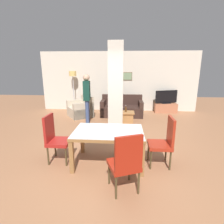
# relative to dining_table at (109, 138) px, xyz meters

# --- Properties ---
(ground_plane) EXTENTS (18.00, 18.00, 0.00)m
(ground_plane) POSITION_rel_dining_table_xyz_m (0.00, 0.00, -0.58)
(ground_plane) COLOR #9B6745
(back_wall) EXTENTS (7.20, 0.09, 2.70)m
(back_wall) POSITION_rel_dining_table_xyz_m (0.00, 4.82, 0.78)
(back_wall) COLOR beige
(back_wall) RESTS_ON ground_plane
(divider_pillar) EXTENTS (0.43, 0.31, 2.70)m
(divider_pillar) POSITION_rel_dining_table_xyz_m (0.05, 1.74, 0.77)
(divider_pillar) COLOR beige
(divider_pillar) RESTS_ON ground_plane
(dining_table) EXTENTS (1.43, 0.95, 0.73)m
(dining_table) POSITION_rel_dining_table_xyz_m (0.00, 0.00, 0.00)
(dining_table) COLOR olive
(dining_table) RESTS_ON ground_plane
(dining_chair_head_right) EXTENTS (0.46, 0.46, 1.03)m
(dining_chair_head_right) POSITION_rel_dining_table_xyz_m (1.14, 0.00, -0.02)
(dining_chair_head_right) COLOR maroon
(dining_chair_head_right) RESTS_ON ground_plane
(dining_chair_head_left) EXTENTS (0.46, 0.46, 1.03)m
(dining_chair_head_left) POSITION_rel_dining_table_xyz_m (-1.14, 0.00, -0.02)
(dining_chair_head_left) COLOR maroon
(dining_chair_head_left) RESTS_ON ground_plane
(dining_chair_near_right) EXTENTS (0.60, 0.60, 1.03)m
(dining_chair_near_right) POSITION_rel_dining_table_xyz_m (0.35, -0.89, -0.02)
(dining_chair_near_right) COLOR maroon
(dining_chair_near_right) RESTS_ON ground_plane
(sofa) EXTENTS (1.73, 0.90, 0.85)m
(sofa) POSITION_rel_dining_table_xyz_m (0.20, 3.85, -0.28)
(sofa) COLOR #34211C
(sofa) RESTS_ON ground_plane
(armchair) EXTENTS (1.23, 1.24, 0.85)m
(armchair) POSITION_rel_dining_table_xyz_m (-1.49, 3.58, -0.28)
(armchair) COLOR #C2B49B
(armchair) RESTS_ON ground_plane
(coffee_table) EXTENTS (0.71, 0.47, 0.41)m
(coffee_table) POSITION_rel_dining_table_xyz_m (0.32, 2.84, -0.36)
(coffee_table) COLOR #A7713F
(coffee_table) RESTS_ON ground_plane
(bottle) EXTENTS (0.07, 0.07, 0.24)m
(bottle) POSITION_rel_dining_table_xyz_m (0.36, 2.85, -0.07)
(bottle) COLOR #4C2D14
(bottle) RESTS_ON coffee_table
(tv_stand) EXTENTS (0.98, 0.40, 0.41)m
(tv_stand) POSITION_rel_dining_table_xyz_m (2.17, 4.54, -0.37)
(tv_stand) COLOR #AD6748
(tv_stand) RESTS_ON ground_plane
(tv_screen) EXTENTS (1.01, 0.38, 0.59)m
(tv_screen) POSITION_rel_dining_table_xyz_m (2.17, 4.54, 0.13)
(tv_screen) COLOR black
(tv_screen) RESTS_ON tv_stand
(floor_lamp) EXTENTS (0.32, 0.32, 1.84)m
(floor_lamp) POSITION_rel_dining_table_xyz_m (-2.02, 4.41, 0.97)
(floor_lamp) COLOR #B7B7BC
(floor_lamp) RESTS_ON ground_plane
(standing_person) EXTENTS (0.26, 0.40, 1.77)m
(standing_person) POSITION_rel_dining_table_xyz_m (-1.03, 2.71, 0.45)
(standing_person) COLOR #374872
(standing_person) RESTS_ON ground_plane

